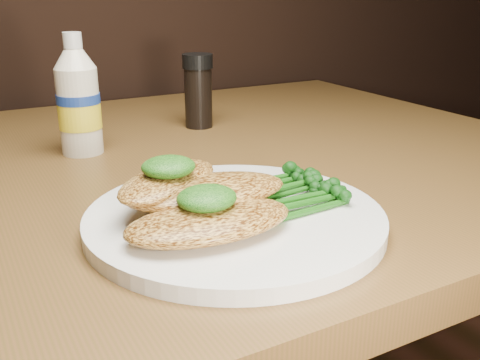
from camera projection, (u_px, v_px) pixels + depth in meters
plate at (235, 218)px, 0.51m from camera, size 0.28×0.28×0.01m
chicken_front at (210, 221)px, 0.46m from camera, size 0.15×0.08×0.02m
chicken_mid at (207, 191)px, 0.50m from camera, size 0.16×0.09×0.02m
chicken_back at (168, 181)px, 0.51m from camera, size 0.14×0.13×0.02m
pesto_front at (207, 198)px, 0.46m from camera, size 0.05×0.05×0.02m
pesto_back at (168, 167)px, 0.50m from camera, size 0.06×0.05×0.02m
broccolini_bundle at (280, 190)px, 0.53m from camera, size 0.15×0.12×0.02m
mayo_bottle at (78, 95)px, 0.71m from camera, size 0.07×0.07×0.16m
pepper_grinder at (198, 91)px, 0.85m from camera, size 0.05×0.05×0.11m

